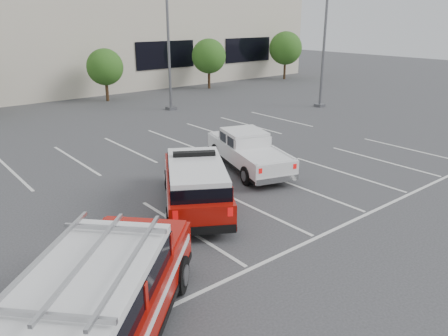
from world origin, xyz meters
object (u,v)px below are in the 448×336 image
at_px(light_pole_mid, 168,33).
at_px(fire_chief_suv, 196,187).
at_px(tree_far_right, 286,49).
at_px(tree_right, 209,57).
at_px(light_pole_right, 325,33).
at_px(tree_mid_right, 106,68).
at_px(ladder_suv, 102,307).
at_px(white_pickup, 248,155).

xyz_separation_m(light_pole_mid, fire_chief_suv, (-8.50, -14.81, -4.41)).
distance_m(tree_far_right, fire_chief_suv, 33.87).
bearing_deg(light_pole_mid, fire_chief_suv, -119.86).
xyz_separation_m(tree_right, tree_far_right, (10.00, 0.00, 0.27)).
bearing_deg(tree_far_right, fire_chief_suv, -141.90).
bearing_deg(tree_far_right, light_pole_mid, -161.52).
bearing_deg(tree_far_right, light_pole_right, -127.04).
relative_size(tree_far_right, fire_chief_suv, 0.86).
bearing_deg(tree_mid_right, ladder_suv, -115.35).
relative_size(tree_mid_right, fire_chief_suv, 0.71).
relative_size(light_pole_right, fire_chief_suv, 1.83).
xyz_separation_m(tree_mid_right, light_pole_mid, (1.91, -6.05, 2.68)).
bearing_deg(tree_mid_right, fire_chief_suv, -107.54).
xyz_separation_m(tree_mid_right, fire_chief_suv, (-6.59, -20.85, -1.73)).
xyz_separation_m(tree_right, light_pole_right, (0.91, -12.05, 2.41)).
distance_m(tree_far_right, light_pole_mid, 19.19).
bearing_deg(ladder_suv, tree_right, 95.53).
bearing_deg(fire_chief_suv, tree_mid_right, 103.67).
distance_m(tree_right, light_pole_mid, 10.38).
height_order(tree_mid_right, ladder_suv, tree_mid_right).
relative_size(light_pole_mid, white_pickup, 1.84).
distance_m(tree_far_right, light_pole_right, 15.24).
height_order(tree_far_right, light_pole_mid, light_pole_mid).
xyz_separation_m(tree_far_right, white_pickup, (-22.46, -18.94, -2.40)).
height_order(light_pole_mid, fire_chief_suv, light_pole_mid).
xyz_separation_m(tree_right, white_pickup, (-12.46, -18.94, -2.13)).
xyz_separation_m(tree_far_right, light_pole_right, (-9.09, -12.05, 2.14)).
xyz_separation_m(tree_mid_right, ladder_suv, (-11.91, -25.13, -1.59)).
bearing_deg(light_pole_mid, tree_mid_right, 107.52).
bearing_deg(light_pole_mid, tree_right, 36.77).
distance_m(fire_chief_suv, ladder_suv, 6.82).
bearing_deg(fire_chief_suv, tree_right, 82.70).
distance_m(tree_right, light_pole_right, 12.32).
relative_size(tree_mid_right, tree_right, 0.90).
distance_m(tree_mid_right, fire_chief_suv, 21.94).
distance_m(white_pickup, ladder_suv, 11.29).
bearing_deg(white_pickup, tree_mid_right, 100.38).
xyz_separation_m(light_pole_mid, white_pickup, (-4.37, -12.90, -4.54)).
xyz_separation_m(white_pickup, ladder_suv, (-9.44, -6.18, 0.27)).
relative_size(tree_mid_right, light_pole_mid, 0.39).
bearing_deg(light_pole_right, fire_chief_suv, -153.29).
relative_size(tree_right, fire_chief_suv, 0.79).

